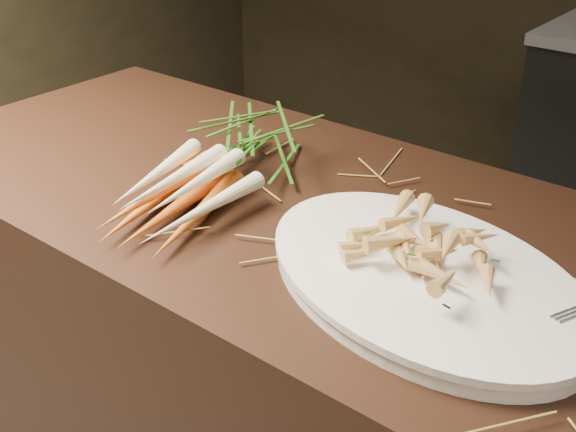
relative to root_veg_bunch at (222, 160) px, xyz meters
name	(u,v)px	position (x,y,z in m)	size (l,w,h in m)	color
straw_bedding	(502,273)	(0.52, 0.02, -0.04)	(1.40, 0.60, 0.02)	olive
root_veg_bunch	(222,160)	(0.00, 0.00, 0.00)	(0.27, 0.54, 0.10)	orange
serving_platter	(422,280)	(0.45, -0.07, -0.03)	(0.51, 0.34, 0.03)	white
roasted_veg_heap	(425,254)	(0.45, -0.07, 0.01)	(0.25, 0.18, 0.06)	#B78B49
serving_fork	(518,345)	(0.61, -0.14, -0.02)	(0.02, 0.19, 0.00)	silver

